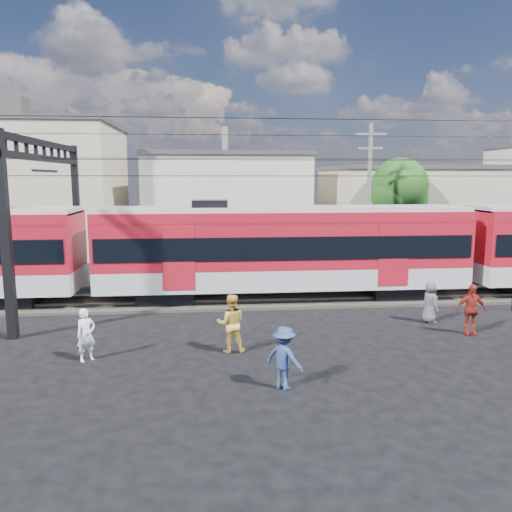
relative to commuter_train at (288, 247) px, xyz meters
name	(u,v)px	position (x,y,z in m)	size (l,w,h in m)	color
ground	(325,366)	(-0.14, -8.00, -2.40)	(120.00, 120.00, 0.00)	black
track_bed	(284,299)	(-0.14, 0.00, -2.34)	(70.00, 3.40, 0.12)	#2D2823
rail_near	(287,300)	(-0.14, -0.75, -2.22)	(70.00, 0.12, 0.12)	#59544C
rail_far	(282,292)	(-0.14, 0.75, -2.22)	(70.00, 0.12, 0.12)	#59544C
commuter_train	(288,247)	(0.00, 0.00, 0.00)	(50.30, 3.08, 4.17)	black
catenary	(80,185)	(-8.79, 0.00, 2.73)	(70.00, 9.30, 7.52)	black
building_west	(18,188)	(-17.14, 16.00, 2.25)	(14.28, 10.20, 9.30)	#BCB08F
building_midwest	(225,200)	(-2.14, 19.00, 1.25)	(12.24, 12.24, 7.30)	beige
building_mideast	(432,207)	(13.86, 16.00, 0.75)	(16.32, 10.20, 6.30)	#BCB08F
utility_pole_mid	(369,193)	(5.86, 7.00, 2.13)	(1.80, 0.24, 8.50)	slate
tree_near	(402,190)	(9.04, 10.09, 2.26)	(3.82, 3.64, 6.72)	#382619
pedestrian_a	(86,335)	(-7.13, -6.86, -1.60)	(0.58, 0.38, 1.60)	white
pedestrian_b	(231,323)	(-2.80, -6.49, -1.48)	(0.90, 0.70, 1.85)	gold
pedestrian_c	(284,358)	(-1.55, -9.38, -1.57)	(1.07, 0.61, 1.66)	navy
pedestrian_d	(471,309)	(5.58, -5.50, -1.51)	(1.05, 0.44, 1.79)	maroon
pedestrian_e	(430,302)	(4.82, -3.95, -1.62)	(0.77, 0.50, 1.57)	#545459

